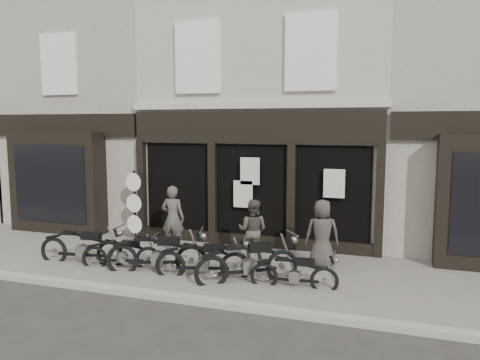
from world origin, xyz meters
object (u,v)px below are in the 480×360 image
(motorcycle_2, at_px, (158,257))
(man_left, at_px, (173,218))
(motorcycle_5, at_px, (295,276))
(motorcycle_3, at_px, (204,263))
(advert_sign_post, at_px, (135,209))
(motorcycle_0, at_px, (83,250))
(man_right, at_px, (322,234))
(motorcycle_1, at_px, (122,256))
(motorcycle_4, at_px, (249,266))
(man_centre, at_px, (253,230))

(motorcycle_2, relative_size, man_left, 1.30)
(motorcycle_2, distance_m, motorcycle_5, 3.26)
(motorcycle_3, distance_m, motorcycle_5, 2.11)
(motorcycle_5, distance_m, man_left, 4.23)
(advert_sign_post, bearing_deg, motorcycle_5, -17.40)
(man_left, bearing_deg, motorcycle_0, 44.13)
(motorcycle_5, distance_m, advert_sign_post, 5.81)
(man_right, bearing_deg, motorcycle_1, 3.73)
(man_left, xyz_separation_m, man_right, (4.09, -0.31, -0.06))
(motorcycle_0, xyz_separation_m, advert_sign_post, (0.09, 2.30, 0.64))
(motorcycle_3, distance_m, man_right, 2.90)
(motorcycle_2, relative_size, motorcycle_4, 1.11)
(motorcycle_1, xyz_separation_m, man_right, (4.58, 1.44, 0.58))
(motorcycle_1, xyz_separation_m, man_centre, (2.85, 1.45, 0.53))
(motorcycle_1, bearing_deg, motorcycle_0, 165.90)
(motorcycle_2, relative_size, advert_sign_post, 1.04)
(motorcycle_3, height_order, man_centre, man_centre)
(motorcycle_2, height_order, motorcycle_4, motorcycle_4)
(motorcycle_3, distance_m, man_centre, 1.71)
(motorcycle_1, bearing_deg, motorcycle_5, -16.35)
(motorcycle_2, height_order, motorcycle_5, motorcycle_2)
(motorcycle_2, relative_size, motorcycle_5, 1.22)
(motorcycle_5, xyz_separation_m, man_centre, (-1.40, 1.52, 0.55))
(advert_sign_post, bearing_deg, man_right, -1.89)
(motorcycle_3, xyz_separation_m, man_left, (-1.66, 1.78, 0.59))
(motorcycle_2, height_order, man_right, man_right)
(motorcycle_2, xyz_separation_m, advert_sign_post, (-2.01, 2.32, 0.62))
(motorcycle_2, xyz_separation_m, motorcycle_4, (2.21, 0.05, 0.00))
(man_right, bearing_deg, motorcycle_4, 32.52)
(man_right, bearing_deg, motorcycle_5, 63.91)
(man_left, bearing_deg, advert_sign_post, -23.10)
(motorcycle_3, height_order, advert_sign_post, advert_sign_post)
(motorcycle_1, bearing_deg, man_centre, 11.58)
(man_right, bearing_deg, man_centre, -14.08)
(man_centre, bearing_deg, advert_sign_post, -11.33)
(motorcycle_1, bearing_deg, advert_sign_post, 98.72)
(motorcycle_0, xyz_separation_m, motorcycle_1, (1.12, 0.03, -0.06))
(man_left, bearing_deg, man_right, 171.77)
(motorcycle_4, relative_size, man_right, 1.25)
(motorcycle_2, bearing_deg, motorcycle_0, 162.06)
(motorcycle_1, xyz_separation_m, motorcycle_5, (4.25, -0.07, -0.01))
(motorcycle_1, xyz_separation_m, advert_sign_post, (-1.02, 2.28, 0.70))
(motorcycle_4, height_order, man_centre, man_centre)
(motorcycle_4, height_order, man_right, man_right)
(motorcycle_0, relative_size, motorcycle_5, 1.21)
(motorcycle_3, distance_m, motorcycle_4, 1.06)
(motorcycle_2, bearing_deg, motorcycle_5, -17.92)
(motorcycle_0, distance_m, motorcycle_2, 2.11)
(motorcycle_0, relative_size, motorcycle_3, 1.07)
(motorcycle_0, relative_size, motorcycle_1, 1.20)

